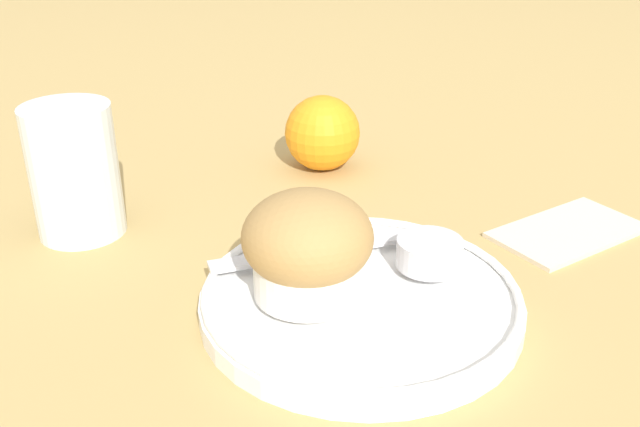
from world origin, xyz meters
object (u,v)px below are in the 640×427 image
(muffin, at_px, (308,247))
(juice_glass, at_px, (74,171))
(butter_knife, at_px, (326,249))
(orange_fruit, at_px, (322,133))

(muffin, distance_m, juice_glass, 0.23)
(muffin, xyz_separation_m, butter_knife, (0.04, 0.04, -0.03))
(muffin, bearing_deg, orange_fruit, 54.43)
(muffin, bearing_deg, juice_glass, 113.06)
(orange_fruit, bearing_deg, muffin, -125.57)
(muffin, relative_size, butter_knife, 0.49)
(muffin, height_order, butter_knife, muffin)
(butter_knife, height_order, juice_glass, juice_glass)
(butter_knife, distance_m, juice_glass, 0.22)
(juice_glass, bearing_deg, muffin, -66.94)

